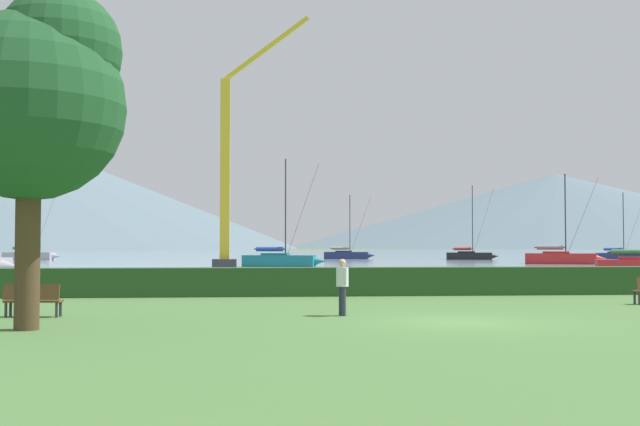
{
  "coord_description": "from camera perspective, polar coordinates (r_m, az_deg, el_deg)",
  "views": [
    {
      "loc": [
        -5.6,
        -20.31,
        2.09
      ],
      "look_at": [
        -0.01,
        43.68,
        4.64
      ],
      "focal_mm": 43.65,
      "sensor_mm": 36.0,
      "label": 1
    }
  ],
  "objects": [
    {
      "name": "sailboat_slip_2",
      "position": [
        108.07,
        -20.5,
        -2.91
      ],
      "size": [
        7.47,
        3.04,
        9.22
      ],
      "rotation": [
        0.0,
        0.0,
        -0.14
      ],
      "color": "#9E9EA3",
      "rests_on": "harbor_water"
    },
    {
      "name": "dock_crane",
      "position": [
        66.1,
        -6.74,
        2.39
      ],
      "size": [
        8.11,
        2.0,
        21.64
      ],
      "color": "#333338",
      "rests_on": "ground_plane"
    },
    {
      "name": "person_seated_viewer",
      "position": [
        22.71,
        1.65,
        -5.09
      ],
      "size": [
        0.36,
        0.55,
        1.65
      ],
      "rotation": [
        0.0,
        0.0,
        0.29
      ],
      "color": "#2D3347",
      "rests_on": "ground_plane"
    },
    {
      "name": "park_tree",
      "position": [
        20.54,
        -20.09,
        8.11
      ],
      "size": [
        4.68,
        4.68,
        8.41
      ],
      "color": "#4C3823",
      "rests_on": "ground_plane"
    },
    {
      "name": "hedge_line",
      "position": [
        31.84,
        5.16,
        -5.0
      ],
      "size": [
        80.0,
        1.2,
        1.14
      ],
      "primitive_type": "cube",
      "color": "#284C23",
      "rests_on": "ground_plane"
    },
    {
      "name": "park_bench_near_path",
      "position": [
        23.76,
        -20.32,
        -5.9
      ],
      "size": [
        1.64,
        0.62,
        0.95
      ],
      "rotation": [
        0.0,
        0.0,
        -0.09
      ],
      "color": "brown",
      "rests_on": "ground_plane"
    },
    {
      "name": "sailboat_slip_11",
      "position": [
        108.16,
        1.99,
        -3.07
      ],
      "size": [
        7.17,
        3.08,
        8.91
      ],
      "rotation": [
        0.0,
        0.0,
        -0.17
      ],
      "color": "navy",
      "rests_on": "harbor_water"
    },
    {
      "name": "sailboat_slip_3",
      "position": [
        107.32,
        21.18,
        -2.94
      ],
      "size": [
        6.82,
        3.18,
        8.72
      ],
      "rotation": [
        0.0,
        0.0,
        -0.22
      ],
      "color": "navy",
      "rests_on": "harbor_water"
    },
    {
      "name": "sailboat_slip_0",
      "position": [
        84.47,
        17.25,
        -3.14
      ],
      "size": [
        8.17,
        4.57,
        9.37
      ],
      "rotation": [
        0.0,
        0.0,
        -0.34
      ],
      "color": "red",
      "rests_on": "harbor_water"
    },
    {
      "name": "harbor_water",
      "position": [
        157.42,
        -2.95,
        -3.03
      ],
      "size": [
        320.0,
        246.0,
        0.0
      ],
      "primitive_type": "cube",
      "color": "gray",
      "rests_on": "ground_plane"
    },
    {
      "name": "sailboat_slip_4",
      "position": [
        104.98,
        10.91,
        -3.06
      ],
      "size": [
        6.94,
        3.39,
        9.86
      ],
      "rotation": [
        0.0,
        0.0,
        -0.25
      ],
      "color": "black",
      "rests_on": "harbor_water"
    },
    {
      "name": "distant_hill_central_peak",
      "position": [
        441.75,
        16.85,
        0.16
      ],
      "size": [
        289.54,
        289.54,
        40.13
      ],
      "primitive_type": "cone",
      "color": "slate",
      "rests_on": "ground_plane"
    },
    {
      "name": "ground_plane",
      "position": [
        21.17,
        10.47,
        -7.91
      ],
      "size": [
        1000.0,
        1000.0,
        0.0
      ],
      "primitive_type": "plane",
      "color": "#477038"
    },
    {
      "name": "sailboat_slip_9",
      "position": [
        71.75,
        -2.91,
        -3.43
      ],
      "size": [
        7.78,
        3.72,
        9.94
      ],
      "rotation": [
        0.0,
        0.0,
        -0.23
      ],
      "color": "#19707A",
      "rests_on": "harbor_water"
    }
  ]
}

